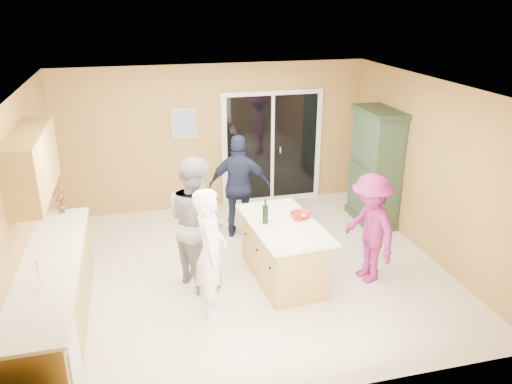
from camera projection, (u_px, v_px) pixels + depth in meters
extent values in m
plane|color=beige|center=(248.00, 270.00, 7.16)|extent=(5.50, 5.50, 0.00)
cube|color=silver|center=(246.00, 88.00, 6.21)|extent=(5.50, 5.00, 0.10)
cube|color=tan|center=(215.00, 138.00, 8.95)|extent=(5.50, 0.10, 2.60)
cube|color=tan|center=(311.00, 281.00, 4.43)|extent=(5.50, 0.10, 2.60)
cube|color=tan|center=(27.00, 205.00, 6.07)|extent=(0.10, 5.00, 2.60)
cube|color=tan|center=(429.00, 169.00, 7.31)|extent=(0.10, 5.00, 2.60)
cube|color=#B18E45|center=(55.00, 301.00, 5.63)|extent=(0.60, 3.00, 0.90)
cube|color=silver|center=(42.00, 371.00, 4.66)|extent=(0.62, 0.60, 0.72)
cube|color=silver|center=(50.00, 265.00, 5.47)|extent=(0.65, 3.05, 0.04)
cylinder|color=silver|center=(39.00, 274.00, 4.95)|extent=(0.02, 0.02, 0.30)
cube|color=#B18E45|center=(32.00, 164.00, 5.72)|extent=(0.35, 1.60, 0.75)
cube|color=silver|center=(272.00, 147.00, 9.25)|extent=(1.90, 0.05, 2.10)
cube|color=black|center=(272.00, 148.00, 9.23)|extent=(1.70, 0.03, 1.94)
cube|color=silver|center=(272.00, 148.00, 9.23)|extent=(0.06, 0.04, 1.94)
cube|color=silver|center=(280.00, 150.00, 9.27)|extent=(0.02, 0.03, 0.12)
cube|color=tan|center=(184.00, 123.00, 8.69)|extent=(0.46, 0.03, 0.56)
cube|color=teal|center=(184.00, 123.00, 8.68)|extent=(0.38, 0.02, 0.48)
cube|color=#B18E45|center=(283.00, 252.00, 6.81)|extent=(0.84, 1.48, 0.81)
cube|color=silver|center=(284.00, 224.00, 6.66)|extent=(0.99, 1.67, 0.04)
cube|color=black|center=(282.00, 275.00, 6.94)|extent=(0.76, 1.40, 0.09)
cube|color=#233826|center=(371.00, 217.00, 8.74)|extent=(0.55, 1.03, 0.12)
cube|color=#304932|center=(375.00, 167.00, 8.41)|extent=(0.49, 0.97, 1.83)
cube|color=#233826|center=(381.00, 111.00, 8.06)|extent=(0.56, 1.07, 0.08)
imported|color=white|center=(211.00, 253.00, 5.94)|extent=(0.49, 0.66, 1.64)
imported|color=gray|center=(196.00, 221.00, 6.58)|extent=(0.97, 1.07, 1.79)
imported|color=#181C36|center=(240.00, 187.00, 7.92)|extent=(1.06, 0.64, 1.68)
imported|color=#8E1F69|center=(370.00, 229.00, 6.68)|extent=(0.70, 1.06, 1.53)
imported|color=#A61C12|center=(301.00, 215.00, 6.81)|extent=(0.34, 0.34, 0.07)
imported|color=#AA1126|center=(60.00, 200.00, 6.67)|extent=(0.23, 0.20, 0.37)
cylinder|color=#A61C12|center=(299.00, 217.00, 6.71)|extent=(0.07, 0.07, 0.10)
cylinder|color=#A61C12|center=(295.00, 217.00, 6.71)|extent=(0.08, 0.08, 0.10)
cylinder|color=black|center=(265.00, 214.00, 6.61)|extent=(0.08, 0.08, 0.25)
cylinder|color=black|center=(265.00, 203.00, 6.55)|extent=(0.03, 0.03, 0.09)
cylinder|color=silver|center=(298.00, 216.00, 6.85)|extent=(0.24, 0.24, 0.01)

